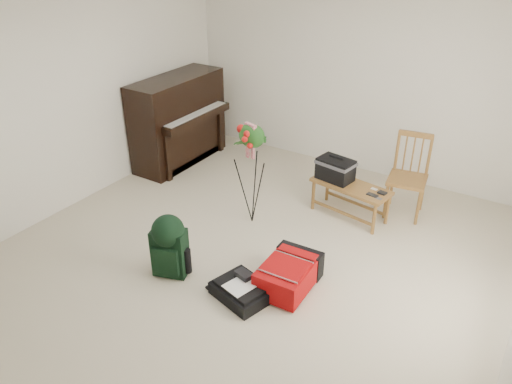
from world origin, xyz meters
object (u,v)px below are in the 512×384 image
Objects in this scene: dining_chair at (408,177)px; green_backpack at (169,243)px; red_suitcase at (291,272)px; black_duffel at (243,290)px; bench at (339,175)px; piano at (179,122)px; flower_stand at (252,175)px.

dining_chair is 2.91m from green_backpack.
red_suitcase is 0.50m from black_duffel.
green_backpack is (-0.91, -1.98, -0.14)m from bench.
red_suitcase is at bearing 69.27° from black_duffel.
piano is 2.22× the size of red_suitcase.
bench is at bearing 95.04° from red_suitcase.
green_backpack reaches higher than red_suitcase.
dining_chair is 1.61× the size of black_duffel.
red_suitcase is at bearing -31.07° from piano.
green_backpack is 1.30m from flower_stand.
dining_chair reaches higher than bench.
bench reaches higher than red_suitcase.
red_suitcase is (-0.50, -1.94, -0.33)m from dining_chair.
dining_chair reaches higher than red_suitcase.
bench is at bearing -3.71° from piano.
piano reaches higher than dining_chair.
piano is at bearing -173.94° from bench.
flower_stand is (1.81, -0.88, 0.02)m from piano.
black_duffel is at bearing -46.25° from flower_stand.
dining_chair is at bearing 38.83° from green_backpack.
bench is 1.95m from black_duffel.
flower_stand reaches higher than black_duffel.
black_duffel is at bearing -83.41° from bench.
dining_chair reaches higher than green_backpack.
dining_chair is at bearing 86.68° from black_duffel.
bench is 0.82m from dining_chair.
piano is at bearing 109.85° from green_backpack.
flower_stand is (-1.45, -1.16, 0.13)m from dining_chair.
piano is 3.27m from dining_chair.
black_duffel is 0.86m from green_backpack.
green_backpack reaches higher than black_duffel.
piano is 2.72m from green_backpack.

